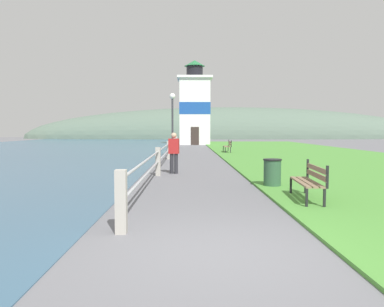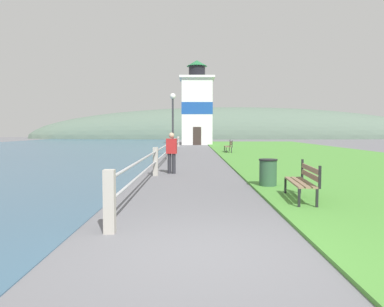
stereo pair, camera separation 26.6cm
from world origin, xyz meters
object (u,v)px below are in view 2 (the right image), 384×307
Objects in this scene: person_strolling at (172,151)px; park_bench_near at (304,179)px; trash_bin at (268,173)px; park_bench_midway at (229,145)px; lamp_post at (173,113)px; lighthouse at (197,107)px.

park_bench_near is at bearing -136.89° from person_strolling.
park_bench_near reaches higher than trash_bin.
park_bench_midway is 5.93m from lamp_post.
lighthouse reaches higher than trash_bin.
park_bench_midway is 2.29× the size of trash_bin.
park_bench_midway is 1.21× the size of person_strolling.
person_strolling is 9.25m from lamp_post.
park_bench_midway is 0.49× the size of lamp_post.
lamp_post is at bearing -70.93° from park_bench_near.
trash_bin is at bearing -75.34° from park_bench_near.
park_bench_near is 0.94× the size of park_bench_midway.
park_bench_midway is at bearing -85.71° from park_bench_near.
person_strolling reaches higher than trash_bin.
person_strolling is (-3.50, -12.93, 0.32)m from park_bench_midway.
lighthouse is at bearing -81.12° from park_bench_midway.
park_bench_near is at bearing 90.75° from park_bench_midway.
trash_bin is at bearing -74.76° from lamp_post.
lamp_post is at bearing 14.89° from person_strolling.
lamp_post is (-3.81, 14.75, 2.20)m from park_bench_near.
lighthouse reaches higher than park_bench_midway.
park_bench_near is 6.65m from person_strolling.
park_bench_near is 18.64m from park_bench_midway.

